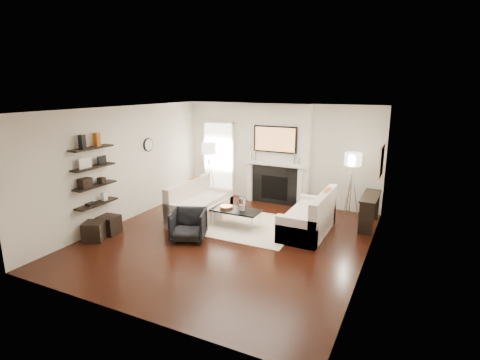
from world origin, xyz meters
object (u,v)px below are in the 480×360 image
at_px(loveseat_right_base, 307,223).
at_px(armchair, 188,224).
at_px(loveseat_left_base, 201,211).
at_px(lamp_right_shade, 353,159).
at_px(ottoman_near, 109,225).
at_px(lamp_left_shade, 209,148).
at_px(coffee_table, 236,210).

distance_m(loveseat_right_base, armchair, 2.59).
height_order(loveseat_left_base, loveseat_right_base, same).
relative_size(armchair, lamp_right_shade, 1.77).
bearing_deg(ottoman_near, lamp_left_shade, 79.24).
bearing_deg(loveseat_left_base, armchair, -69.90).
distance_m(lamp_right_shade, ottoman_near, 5.79).
height_order(loveseat_right_base, lamp_left_shade, lamp_left_shade).
distance_m(loveseat_right_base, ottoman_near, 4.34).
height_order(loveseat_left_base, armchair, armchair).
xyz_separation_m(armchair, lamp_left_shade, (-1.13, 2.78, 1.10)).
xyz_separation_m(lamp_left_shade, lamp_right_shade, (3.90, 0.13, 0.00)).
bearing_deg(armchair, lamp_right_shade, 24.68).
bearing_deg(loveseat_right_base, lamp_right_shade, 65.55).
bearing_deg(lamp_right_shade, armchair, -133.61).
bearing_deg(loveseat_left_base, ottoman_near, -129.15).
xyz_separation_m(loveseat_left_base, ottoman_near, (-1.33, -1.63, -0.01)).
bearing_deg(loveseat_right_base, lamp_left_shade, 158.29).
xyz_separation_m(coffee_table, armchair, (-0.57, -1.07, -0.05)).
bearing_deg(armchair, loveseat_right_base, 13.23).
xyz_separation_m(loveseat_right_base, lamp_right_shade, (0.65, 1.43, 1.24)).
height_order(loveseat_left_base, lamp_left_shade, lamp_left_shade).
bearing_deg(lamp_left_shade, coffee_table, -45.04).
xyz_separation_m(loveseat_right_base, lamp_left_shade, (-3.25, 1.29, 1.24)).
xyz_separation_m(loveseat_left_base, lamp_right_shade, (3.19, 1.76, 1.24)).
relative_size(coffee_table, lamp_left_shade, 2.75).
xyz_separation_m(lamp_left_shade, ottoman_near, (-0.62, -3.26, -1.25)).
xyz_separation_m(lamp_right_shade, ottoman_near, (-4.52, -3.39, -1.25)).
relative_size(loveseat_left_base, loveseat_right_base, 1.00).
xyz_separation_m(armchair, ottoman_near, (-1.75, -0.48, -0.15)).
distance_m(loveseat_left_base, armchair, 1.23).
bearing_deg(loveseat_right_base, ottoman_near, -153.06).
relative_size(lamp_left_shade, ottoman_near, 1.00).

